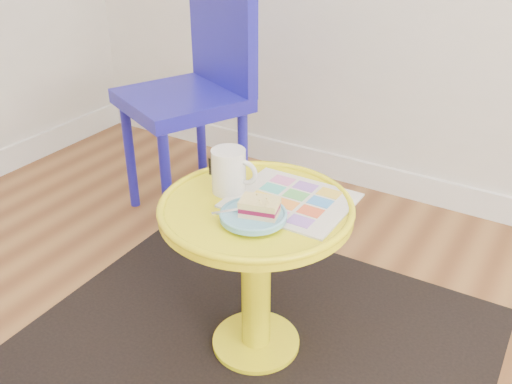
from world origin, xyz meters
The scene contains 9 objects.
room_walls centered at (-0.99, 0.99, 0.06)m, with size 4.00×4.00×4.00m.
rug centered at (-0.38, 0.87, 0.00)m, with size 1.30×1.10×0.01m, color black.
side_table centered at (-0.38, 0.87, 0.35)m, with size 0.51×0.51×0.48m.
chair centered at (-1.01, 1.47, 0.54)m, with size 0.55×0.55×0.95m.
newspaper centered at (-0.32, 0.94, 0.48)m, with size 0.31×0.26×0.01m, color silver.
mug centered at (-0.48, 0.91, 0.54)m, with size 0.13×0.09×0.12m.
plate centered at (-0.35, 0.80, 0.50)m, with size 0.16×0.16×0.02m.
cake_slice centered at (-0.33, 0.81, 0.52)m, with size 0.11×0.08×0.04m.
fork centered at (-0.38, 0.80, 0.51)m, with size 0.10×0.12×0.00m.
Camera 1 is at (0.29, -0.21, 1.22)m, focal length 40.00 mm.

